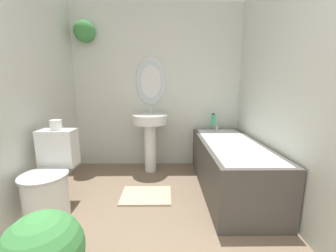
# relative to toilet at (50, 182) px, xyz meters

# --- Properties ---
(wall_back) EXTENTS (2.60, 0.30, 2.40)m
(wall_back) POSITION_rel_toilet_xyz_m (0.91, 1.34, 0.92)
(wall_back) COLOR silver
(wall_back) RESTS_ON ground_plane
(wall_right) EXTENTS (0.06, 3.01, 2.40)m
(wall_right) POSITION_rel_toilet_xyz_m (2.24, -0.13, 0.87)
(wall_right) COLOR silver
(wall_right) RESTS_ON ground_plane
(toilet) EXTENTS (0.41, 0.60, 0.79)m
(toilet) POSITION_rel_toilet_xyz_m (0.00, 0.00, 0.00)
(toilet) COLOR white
(toilet) RESTS_ON ground_plane
(pedestal_sink) EXTENTS (0.49, 0.49, 0.93)m
(pedestal_sink) POSITION_rel_toilet_xyz_m (0.88, 1.03, 0.26)
(pedestal_sink) COLOR white
(pedestal_sink) RESTS_ON ground_plane
(bathtub) EXTENTS (0.67, 1.60, 0.66)m
(bathtub) POSITION_rel_toilet_xyz_m (1.86, 0.47, -0.03)
(bathtub) COLOR #4C4742
(bathtub) RESTS_ON ground_plane
(shampoo_bottle) EXTENTS (0.06, 0.06, 0.18)m
(shampoo_bottle) POSITION_rel_toilet_xyz_m (1.80, 1.16, 0.41)
(shampoo_bottle) COLOR #38B275
(shampoo_bottle) RESTS_ON bathtub
(bath_mat) EXTENTS (0.56, 0.40, 0.02)m
(bath_mat) POSITION_rel_toilet_xyz_m (0.88, 0.31, -0.32)
(bath_mat) COLOR #B7A88E
(bath_mat) RESTS_ON ground_plane
(toilet_paper_roll) EXTENTS (0.11, 0.11, 0.10)m
(toilet_paper_roll) POSITION_rel_toilet_xyz_m (0.00, 0.21, 0.51)
(toilet_paper_roll) COLOR white
(toilet_paper_roll) RESTS_ON toilet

